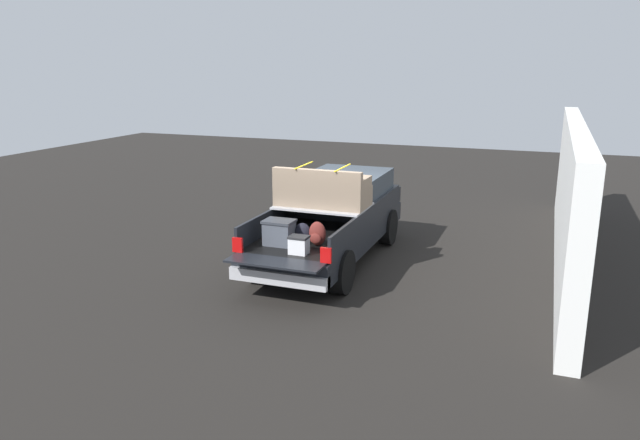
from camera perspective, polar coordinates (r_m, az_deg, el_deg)
name	(u,v)px	position (r m, az deg, el deg)	size (l,w,h in m)	color
ground_plane	(329,261)	(13.60, 0.90, -3.89)	(40.00, 40.00, 0.00)	black
pickup_truck	(335,216)	(13.65, 1.41, 0.39)	(6.05, 2.06, 2.23)	black
building_facade	(570,195)	(14.24, 22.57, 2.21)	(10.99, 0.36, 3.06)	white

